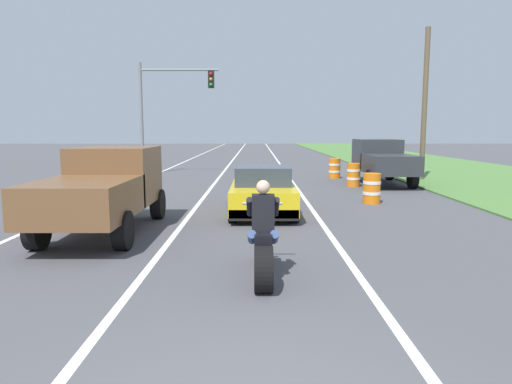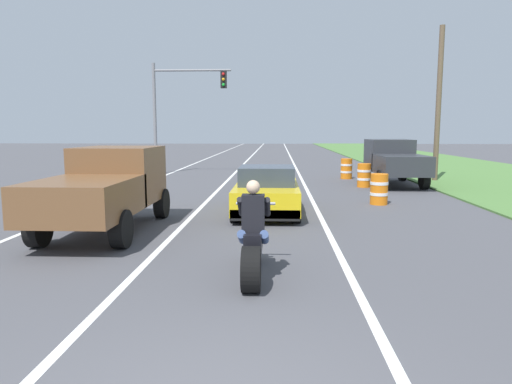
% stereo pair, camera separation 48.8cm
% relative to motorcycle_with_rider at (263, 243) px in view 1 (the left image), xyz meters
% --- Properties ---
extents(lane_stripe_left_solid, '(0.14, 120.00, 0.01)m').
position_rel_motorcycle_with_rider_xyz_m(lane_stripe_left_solid, '(-5.60, 15.98, -0.59)').
color(lane_stripe_left_solid, white).
rests_on(lane_stripe_left_solid, ground).
extents(lane_stripe_right_solid, '(0.14, 120.00, 0.01)m').
position_rel_motorcycle_with_rider_xyz_m(lane_stripe_right_solid, '(1.60, 15.98, -0.59)').
color(lane_stripe_right_solid, white).
rests_on(lane_stripe_right_solid, ground).
extents(lane_stripe_centre_dashed, '(0.14, 120.00, 0.01)m').
position_rel_motorcycle_with_rider_xyz_m(lane_stripe_centre_dashed, '(-2.00, 15.98, -0.59)').
color(lane_stripe_centre_dashed, white).
rests_on(lane_stripe_centre_dashed, ground).
extents(grass_verge_right, '(10.00, 120.00, 0.06)m').
position_rel_motorcycle_with_rider_xyz_m(grass_verge_right, '(11.72, 15.98, -0.56)').
color(grass_verge_right, '#517F3D').
rests_on(grass_verge_right, ground).
extents(motorcycle_with_rider, '(0.70, 2.21, 1.62)m').
position_rel_motorcycle_with_rider_xyz_m(motorcycle_with_rider, '(0.00, 0.00, 0.00)').
color(motorcycle_with_rider, black).
rests_on(motorcycle_with_rider, ground).
extents(sports_car_yellow, '(1.84, 4.30, 1.37)m').
position_rel_motorcycle_with_rider_xyz_m(sports_car_yellow, '(0.08, 6.17, 0.04)').
color(sports_car_yellow, yellow).
rests_on(sports_car_yellow, ground).
extents(pickup_truck_left_lane_brown, '(2.02, 4.80, 1.98)m').
position_rel_motorcycle_with_rider_xyz_m(pickup_truck_left_lane_brown, '(-3.67, 3.48, 0.51)').
color(pickup_truck_left_lane_brown, brown).
rests_on(pickup_truck_left_lane_brown, ground).
extents(pickup_truck_right_shoulder_dark_grey, '(2.02, 4.80, 1.98)m').
position_rel_motorcycle_with_rider_xyz_m(pickup_truck_right_shoulder_dark_grey, '(5.53, 13.41, 0.51)').
color(pickup_truck_right_shoulder_dark_grey, '#2D3035').
rests_on(pickup_truck_right_shoulder_dark_grey, ground).
extents(traffic_light_mast_near, '(4.29, 0.34, 6.00)m').
position_rel_motorcycle_with_rider_xyz_m(traffic_light_mast_near, '(-5.02, 18.04, 3.38)').
color(traffic_light_mast_near, gray).
rests_on(traffic_light_mast_near, ground).
extents(utility_pole_roadside, '(0.24, 0.24, 7.14)m').
position_rel_motorcycle_with_rider_xyz_m(utility_pole_roadside, '(7.86, 14.89, 2.98)').
color(utility_pole_roadside, brown).
rests_on(utility_pole_roadside, ground).
extents(construction_barrel_nearest, '(0.58, 0.58, 1.00)m').
position_rel_motorcycle_with_rider_xyz_m(construction_barrel_nearest, '(3.70, 7.81, -0.09)').
color(construction_barrel_nearest, orange).
rests_on(construction_barrel_nearest, ground).
extents(construction_barrel_mid, '(0.58, 0.58, 1.00)m').
position_rel_motorcycle_with_rider_xyz_m(construction_barrel_mid, '(4.07, 12.45, -0.09)').
color(construction_barrel_mid, orange).
rests_on(construction_barrel_mid, ground).
extents(construction_barrel_far, '(0.58, 0.58, 1.00)m').
position_rel_motorcycle_with_rider_xyz_m(construction_barrel_far, '(3.83, 15.84, -0.09)').
color(construction_barrel_far, orange).
rests_on(construction_barrel_far, ground).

